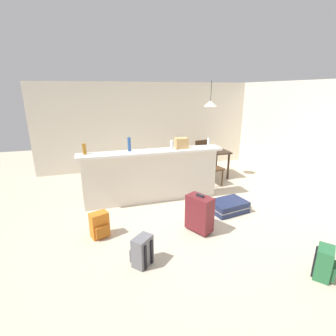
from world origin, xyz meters
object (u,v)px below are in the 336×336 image
at_px(bottle_white, 172,145).
at_px(bottle_clear, 208,143).
at_px(backpack_green, 324,263).
at_px(dining_chair_near_partition, 212,164).
at_px(backpack_grey, 142,251).
at_px(dining_table, 206,154).
at_px(dining_chair_far_side, 199,154).
at_px(grocery_bag, 181,143).
at_px(bottle_blue, 129,144).
at_px(suitcase_upright_maroon, 199,213).
at_px(bottle_amber, 84,149).
at_px(suitcase_flat_navy, 229,206).
at_px(pendant_lamp, 210,103).
at_px(backpack_orange, 100,225).

distance_m(bottle_white, bottle_clear, 0.81).
bearing_deg(backpack_green, dining_chair_near_partition, 88.43).
distance_m(dining_chair_near_partition, backpack_green, 3.45).
bearing_deg(backpack_grey, dining_table, 52.55).
bearing_deg(dining_chair_far_side, backpack_green, -92.67).
height_order(grocery_bag, dining_chair_near_partition, grocery_bag).
height_order(grocery_bag, dining_chair_far_side, grocery_bag).
bearing_deg(backpack_green, bottle_white, 112.82).
relative_size(dining_chair_near_partition, backpack_grey, 2.21).
bearing_deg(backpack_grey, bottle_blue, 85.43).
xyz_separation_m(dining_chair_near_partition, suitcase_upright_maroon, (-1.18, -1.97, -0.19)).
distance_m(bottle_blue, grocery_bag, 1.08).
bearing_deg(backpack_green, bottle_amber, 134.42).
relative_size(suitcase_flat_navy, suitcase_upright_maroon, 1.30).
distance_m(dining_table, suitcase_upright_maroon, 2.81).
xyz_separation_m(bottle_amber, backpack_green, (2.86, -2.92, -1.02)).
height_order(bottle_white, pendant_lamp, pendant_lamp).
relative_size(dining_chair_near_partition, backpack_orange, 2.21).
height_order(pendant_lamp, backpack_grey, pendant_lamp).
relative_size(bottle_amber, dining_chair_far_side, 0.22).
bearing_deg(pendant_lamp, bottle_white, -140.75).
relative_size(dining_chair_far_side, suitcase_flat_navy, 1.07).
height_order(bottle_amber, dining_chair_near_partition, bottle_amber).
xyz_separation_m(bottle_amber, bottle_clear, (2.50, -0.17, -0.00)).
bearing_deg(backpack_orange, grocery_bag, 32.22).
height_order(bottle_amber, bottle_white, bottle_amber).
height_order(dining_chair_far_side, suitcase_flat_navy, dining_chair_far_side).
bearing_deg(dining_table, grocery_bag, -135.51).
bearing_deg(backpack_grey, suitcase_flat_navy, 28.80).
xyz_separation_m(bottle_clear, backpack_grey, (-1.80, -1.85, -1.02)).
height_order(dining_chair_near_partition, suitcase_upright_maroon, dining_chair_near_partition).
xyz_separation_m(bottle_blue, backpack_orange, (-0.69, -1.16, -1.05)).
bearing_deg(dining_chair_near_partition, bottle_clear, -123.37).
xyz_separation_m(bottle_amber, dining_chair_near_partition, (2.95, 0.52, -0.70)).
distance_m(dining_chair_far_side, backpack_green, 4.54).
xyz_separation_m(bottle_clear, suitcase_upright_maroon, (-0.72, -1.29, -0.89)).
height_order(bottle_amber, bottle_clear, same).
xyz_separation_m(grocery_bag, dining_chair_far_side, (1.13, 1.65, -0.71)).
height_order(bottle_white, dining_table, bottle_white).
bearing_deg(backpack_grey, bottle_clear, 45.72).
bearing_deg(bottle_blue, bottle_amber, -179.56).
distance_m(grocery_bag, suitcase_flat_navy, 1.60).
bearing_deg(backpack_green, dining_chair_far_side, 87.33).
bearing_deg(suitcase_upright_maroon, dining_table, 63.19).
height_order(dining_chair_far_side, backpack_green, dining_chair_far_side).
distance_m(bottle_blue, backpack_grey, 2.29).
distance_m(bottle_white, dining_chair_far_side, 2.34).
distance_m(dining_table, backpack_orange, 3.64).
relative_size(bottle_clear, backpack_grey, 0.49).
bearing_deg(dining_table, bottle_clear, -113.95).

